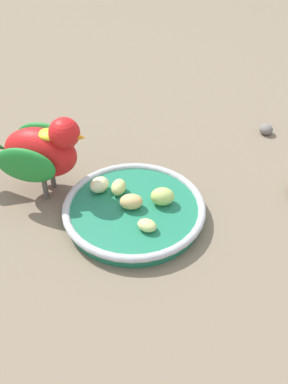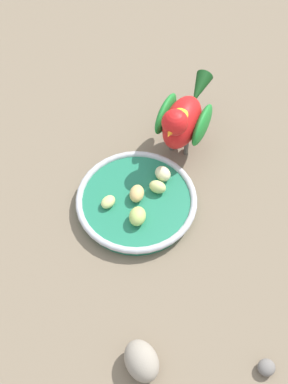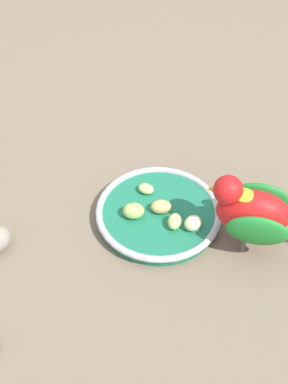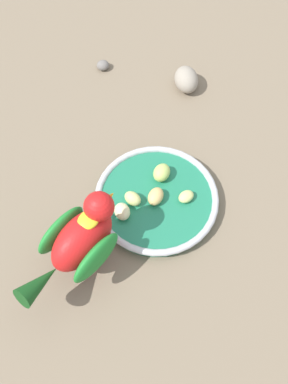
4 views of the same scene
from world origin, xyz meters
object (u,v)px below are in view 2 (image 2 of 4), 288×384
apple_piece_2 (158,187)px  parrot (183,119)px  apple_piece_0 (138,194)px  apple_piece_1 (137,216)px  feeding_bowl (134,200)px  apple_piece_3 (108,202)px  pebble_0 (266,367)px  rock_large (142,361)px  apple_piece_4 (163,174)px

apple_piece_2 → parrot: (-0.02, -0.12, 0.05)m
apple_piece_0 → apple_piece_1: (-0.01, 0.05, 0.00)m
feeding_bowl → apple_piece_0: bearing=-151.4°
apple_piece_3 → pebble_0: (-0.28, 0.22, -0.02)m
parrot → rock_large: parrot is taller
apple_piece_0 → parrot: parrot is taller
apple_piece_0 → apple_piece_3: 0.05m
parrot → rock_large: (-0.00, 0.42, -0.06)m
apple_piece_3 → apple_piece_4: 0.11m
feeding_bowl → apple_piece_2: size_ratio=6.99×
apple_piece_2 → apple_piece_3: bearing=29.6°
pebble_0 → rock_large: bearing=8.9°
feeding_bowl → apple_piece_4: 0.07m
apple_piece_4 → parrot: 0.11m
apple_piece_2 → apple_piece_3: size_ratio=1.08×
apple_piece_2 → pebble_0: 0.34m
apple_piece_3 → parrot: (-0.10, -0.17, 0.05)m
feeding_bowl → parrot: bearing=-113.0°
apple_piece_2 → pebble_0: size_ratio=1.19×
rock_large → apple_piece_2: bearing=-84.5°
apple_piece_2 → pebble_0: apple_piece_2 is taller
apple_piece_0 → pebble_0: 0.34m
apple_piece_0 → rock_large: bearing=102.1°
apple_piece_3 → apple_piece_1: bearing=158.6°
rock_large → apple_piece_4: bearing=-85.8°
apple_piece_0 → apple_piece_3: size_ratio=1.21×
apple_piece_1 → rock_large: bearing=102.6°
pebble_0 → apple_piece_0: bearing=-46.3°
apple_piece_0 → rock_large: (-0.06, 0.27, -0.01)m
feeding_bowl → apple_piece_0: apple_piece_0 is taller
apple_piece_2 → parrot: size_ratio=0.15×
feeding_bowl → apple_piece_2: bearing=-146.5°
feeding_bowl → pebble_0: (-0.24, 0.24, -0.00)m
apple_piece_2 → rock_large: rock_large is taller
apple_piece_3 → pebble_0: 0.36m
apple_piece_4 → feeding_bowl: bearing=52.6°
apple_piece_2 → rock_large: (-0.03, 0.30, -0.01)m
apple_piece_1 → apple_piece_3: 0.06m
apple_piece_1 → parrot: 0.20m
apple_piece_1 → rock_large: same height
apple_piece_4 → pebble_0: 0.36m
feeding_bowl → pebble_0: feeding_bowl is taller
apple_piece_4 → pebble_0: bearing=124.0°
parrot → apple_piece_2: bearing=1.2°
apple_piece_3 → parrot: parrot is taller
apple_piece_1 → pebble_0: bearing=138.7°
feeding_bowl → parrot: 0.17m
parrot → pebble_0: bearing=37.5°
apple_piece_4 → pebble_0: size_ratio=1.22×
parrot → apple_piece_1: bearing=-1.4°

